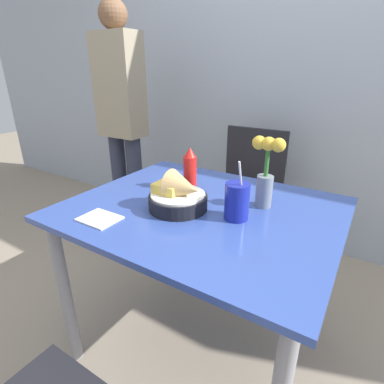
# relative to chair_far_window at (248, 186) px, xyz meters

# --- Properties ---
(ground_plane) EXTENTS (12.00, 12.00, 0.00)m
(ground_plane) POSITION_rel_chair_far_window_xyz_m (0.13, -0.82, -0.52)
(ground_plane) COLOR gray
(wall_window) EXTENTS (7.00, 0.06, 2.60)m
(wall_window) POSITION_rel_chair_far_window_xyz_m (0.13, 0.39, 0.78)
(wall_window) COLOR #9EA8B7
(wall_window) RESTS_ON ground_plane
(dining_table) EXTENTS (1.01, 0.83, 0.73)m
(dining_table) POSITION_rel_chair_far_window_xyz_m (0.13, -0.82, 0.11)
(dining_table) COLOR #334C9E
(dining_table) RESTS_ON ground_plane
(chair_far_window) EXTENTS (0.40, 0.40, 0.88)m
(chair_far_window) POSITION_rel_chair_far_window_xyz_m (0.00, 0.00, 0.00)
(chair_far_window) COLOR black
(chair_far_window) RESTS_ON ground_plane
(food_basket) EXTENTS (0.22, 0.22, 0.15)m
(food_basket) POSITION_rel_chair_far_window_xyz_m (0.07, -0.88, 0.27)
(food_basket) COLOR black
(food_basket) RESTS_ON dining_table
(ketchup_bottle) EXTENTS (0.06, 0.06, 0.19)m
(ketchup_bottle) POSITION_rel_chair_far_window_xyz_m (-0.01, -0.69, 0.31)
(ketchup_bottle) COLOR red
(ketchup_bottle) RESTS_ON dining_table
(drink_cup) EXTENTS (0.09, 0.09, 0.22)m
(drink_cup) POSITION_rel_chair_far_window_xyz_m (0.28, -0.84, 0.28)
(drink_cup) COLOR #192399
(drink_cup) RESTS_ON dining_table
(flower_vase) EXTENTS (0.12, 0.06, 0.27)m
(flower_vase) POSITION_rel_chair_far_window_xyz_m (0.33, -0.69, 0.36)
(flower_vase) COLOR gray
(flower_vase) RESTS_ON dining_table
(napkin) EXTENTS (0.14, 0.11, 0.01)m
(napkin) POSITION_rel_chair_far_window_xyz_m (-0.13, -1.11, 0.22)
(napkin) COLOR white
(napkin) RESTS_ON dining_table
(person_standing) EXTENTS (0.32, 0.18, 1.63)m
(person_standing) POSITION_rel_chair_far_window_xyz_m (-0.88, -0.21, 0.42)
(person_standing) COLOR #2D3347
(person_standing) RESTS_ON ground_plane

